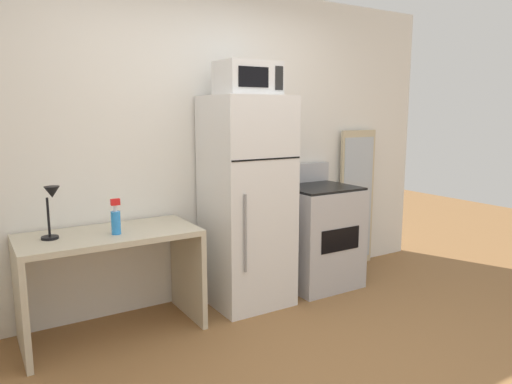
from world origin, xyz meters
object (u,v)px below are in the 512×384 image
(desk, at_px, (111,263))
(spray_bottle, at_px, (116,220))
(refrigerator, at_px, (247,202))
(leaning_mirror, at_px, (357,199))
(oven_range, at_px, (318,235))
(desk_lamp, at_px, (51,203))
(microwave, at_px, (248,79))

(desk, bearing_deg, spray_bottle, -66.97)
(refrigerator, distance_m, leaning_mirror, 1.50)
(desk, height_order, refrigerator, refrigerator)
(spray_bottle, height_order, oven_range, oven_range)
(desk_lamp, bearing_deg, refrigerator, -0.54)
(desk, relative_size, spray_bottle, 4.87)
(microwave, distance_m, leaning_mirror, 1.88)
(spray_bottle, relative_size, leaning_mirror, 0.18)
(desk, distance_m, desk_lamp, 0.58)
(microwave, bearing_deg, spray_bottle, -177.03)
(desk, relative_size, leaning_mirror, 0.87)
(oven_range, bearing_deg, desk, -179.84)
(desk_lamp, xyz_separation_m, leaning_mirror, (2.95, 0.24, -0.29))
(spray_bottle, height_order, leaning_mirror, leaning_mirror)
(refrigerator, height_order, microwave, microwave)
(spray_bottle, bearing_deg, oven_range, 2.51)
(microwave, height_order, leaning_mirror, microwave)
(refrigerator, bearing_deg, spray_bottle, -175.92)
(desk_lamp, xyz_separation_m, refrigerator, (1.48, -0.01, -0.14))
(oven_range, bearing_deg, spray_bottle, -177.49)
(desk, bearing_deg, leaning_mirror, 5.73)
(desk, bearing_deg, refrigerator, 0.10)
(refrigerator, bearing_deg, leaning_mirror, 9.96)
(desk_lamp, height_order, refrigerator, refrigerator)
(desk_lamp, relative_size, oven_range, 0.32)
(desk, relative_size, microwave, 2.64)
(spray_bottle, distance_m, microwave, 1.47)
(refrigerator, height_order, leaning_mirror, refrigerator)
(microwave, bearing_deg, desk, 179.01)
(spray_bottle, xyz_separation_m, leaning_mirror, (2.56, 0.34, -0.15))
(microwave, bearing_deg, refrigerator, 90.33)
(desk_lamp, height_order, microwave, microwave)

